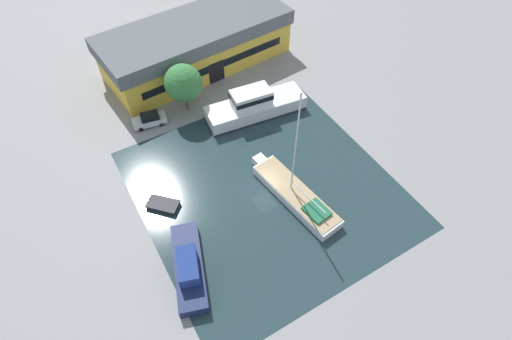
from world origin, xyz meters
The scene contains 9 objects.
ground_plane centered at (0.00, 0.00, 0.00)m, with size 440.00×440.00×0.00m, color gray.
water_canal centered at (0.00, 0.00, 0.00)m, with size 26.26×27.25×0.01m, color #23383D.
warehouse_building centered at (3.51, 24.49, 3.24)m, with size 27.33×12.76×6.41m.
quay_tree_near_building centered at (-2.07, 16.12, 4.32)m, with size 4.69×4.69×6.67m.
parked_car centered at (-7.22, 15.97, 0.81)m, with size 4.40×2.36×1.61m.
sailboat_moored centered at (2.01, -2.73, 0.67)m, with size 4.35×12.66×14.03m.
motor_cruiser centered at (5.07, 11.03, 1.40)m, with size 13.25×5.25×3.83m.
small_dinghy centered at (-10.61, 3.44, 0.28)m, with size 3.60×3.64×0.55m.
cabin_boat centered at (-11.25, -4.78, 0.94)m, with size 5.25×9.26×2.65m.
Camera 1 is at (-14.32, -22.30, 35.06)m, focal length 28.00 mm.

